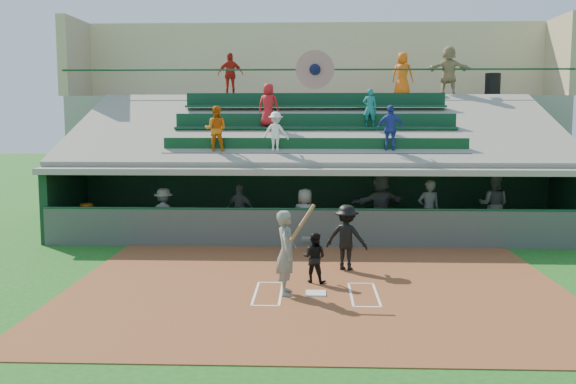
{
  "coord_description": "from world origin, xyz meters",
  "views": [
    {
      "loc": [
        -0.09,
        -13.39,
        3.82
      ],
      "look_at": [
        -0.73,
        3.5,
        1.8
      ],
      "focal_mm": 40.0,
      "sensor_mm": 36.0,
      "label": 1
    }
  ],
  "objects_px": {
    "home_plate": "(316,293)",
    "trash_bin": "(493,85)",
    "white_table": "(88,227)",
    "catcher": "(314,258)",
    "water_cooler": "(87,210)",
    "batter_at_plate": "(286,252)"
  },
  "relations": [
    {
      "from": "catcher",
      "to": "water_cooler",
      "type": "distance_m",
      "value": 8.56
    },
    {
      "from": "water_cooler",
      "to": "catcher",
      "type": "bearing_deg",
      "value": -35.11
    },
    {
      "from": "batter_at_plate",
      "to": "catcher",
      "type": "distance_m",
      "value": 1.22
    },
    {
      "from": "home_plate",
      "to": "batter_at_plate",
      "type": "relative_size",
      "value": 0.22
    },
    {
      "from": "batter_at_plate",
      "to": "catcher",
      "type": "height_order",
      "value": "batter_at_plate"
    },
    {
      "from": "home_plate",
      "to": "trash_bin",
      "type": "bearing_deg",
      "value": 61.42
    },
    {
      "from": "home_plate",
      "to": "water_cooler",
      "type": "bearing_deg",
      "value": 140.05
    },
    {
      "from": "white_table",
      "to": "water_cooler",
      "type": "height_order",
      "value": "water_cooler"
    },
    {
      "from": "batter_at_plate",
      "to": "catcher",
      "type": "bearing_deg",
      "value": 59.36
    },
    {
      "from": "batter_at_plate",
      "to": "home_plate",
      "type": "bearing_deg",
      "value": 3.51
    },
    {
      "from": "home_plate",
      "to": "white_table",
      "type": "distance_m",
      "value": 9.17
    },
    {
      "from": "white_table",
      "to": "trash_bin",
      "type": "distance_m",
      "value": 16.71
    },
    {
      "from": "batter_at_plate",
      "to": "white_table",
      "type": "xyz_separation_m",
      "value": [
        -6.38,
        5.93,
        -0.54
      ]
    },
    {
      "from": "white_table",
      "to": "home_plate",
      "type": "bearing_deg",
      "value": -59.02
    },
    {
      "from": "catcher",
      "to": "white_table",
      "type": "xyz_separation_m",
      "value": [
        -6.98,
        4.92,
        -0.21
      ]
    },
    {
      "from": "home_plate",
      "to": "water_cooler",
      "type": "xyz_separation_m",
      "value": [
        -7.03,
        5.89,
        0.89
      ]
    },
    {
      "from": "catcher",
      "to": "white_table",
      "type": "relative_size",
      "value": 1.44
    },
    {
      "from": "home_plate",
      "to": "catcher",
      "type": "height_order",
      "value": "catcher"
    },
    {
      "from": "home_plate",
      "to": "trash_bin",
      "type": "height_order",
      "value": "trash_bin"
    },
    {
      "from": "batter_at_plate",
      "to": "white_table",
      "type": "distance_m",
      "value": 8.73
    },
    {
      "from": "water_cooler",
      "to": "trash_bin",
      "type": "distance_m",
      "value": 16.59
    },
    {
      "from": "water_cooler",
      "to": "white_table",
      "type": "bearing_deg",
      "value": 11.21
    }
  ]
}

